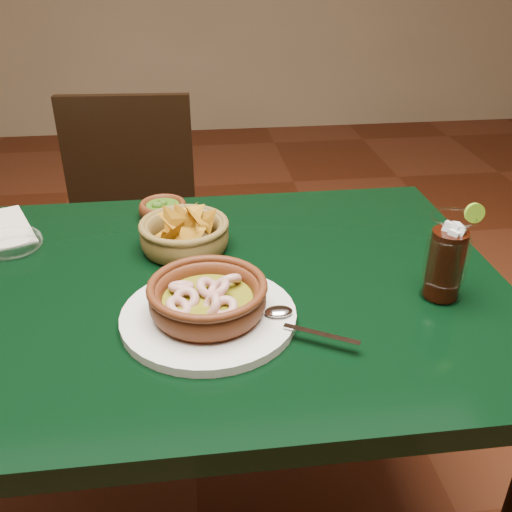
{
  "coord_description": "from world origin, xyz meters",
  "views": [
    {
      "loc": [
        0.03,
        -0.89,
        1.3
      ],
      "look_at": [
        0.14,
        -0.02,
        0.81
      ],
      "focal_mm": 40.0,
      "sensor_mm": 36.0,
      "label": 1
    }
  ],
  "objects": [
    {
      "name": "cola_drink",
      "position": [
        0.46,
        -0.1,
        0.83
      ],
      "size": [
        0.15,
        0.15,
        0.18
      ],
      "color": "white",
      "rests_on": "dining_table"
    },
    {
      "name": "dining_table",
      "position": [
        0.0,
        0.0,
        0.65
      ],
      "size": [
        1.2,
        0.8,
        0.75
      ],
      "color": "black",
      "rests_on": "ground"
    },
    {
      "name": "dining_chair",
      "position": [
        -0.16,
        0.71,
        0.5
      ],
      "size": [
        0.44,
        0.44,
        0.9
      ],
      "color": "black",
      "rests_on": "ground"
    },
    {
      "name": "shrimp_plate",
      "position": [
        0.05,
        -0.12,
        0.78
      ],
      "size": [
        0.37,
        0.29,
        0.08
      ],
      "color": "silver",
      "rests_on": "dining_table"
    },
    {
      "name": "glass_ashtray",
      "position": [
        -0.33,
        0.18,
        0.76
      ],
      "size": [
        0.13,
        0.13,
        0.03
      ],
      "color": "white",
      "rests_on": "dining_table"
    },
    {
      "name": "chip_basket",
      "position": [
        0.02,
        0.14,
        0.78
      ],
      "size": [
        0.21,
        0.21,
        0.13
      ],
      "color": "brown",
      "rests_on": "dining_table"
    },
    {
      "name": "guacamole_ramekin",
      "position": [
        -0.03,
        0.29,
        0.77
      ],
      "size": [
        0.13,
        0.13,
        0.04
      ],
      "color": "#49200E",
      "rests_on": "dining_table"
    }
  ]
}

